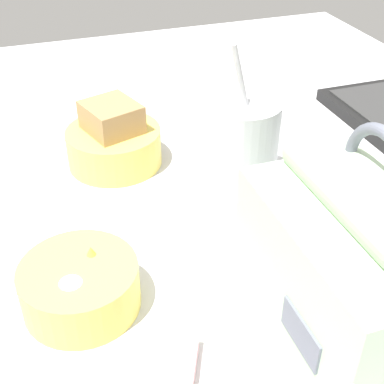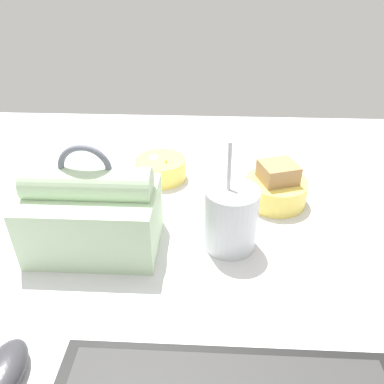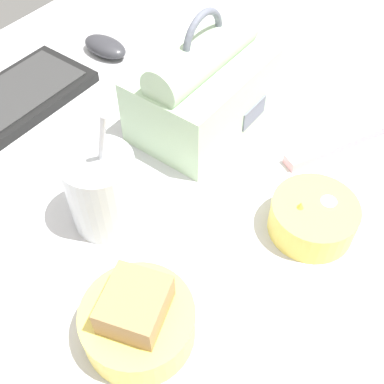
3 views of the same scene
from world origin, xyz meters
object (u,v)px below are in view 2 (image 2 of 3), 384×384
object	(u,v)px
computer_mouse	(2,373)
chopstick_case	(87,181)
soup_cup	(231,217)
lunch_bag	(93,213)
bento_bowl_sandwich	(276,188)
bento_bowl_snacks	(161,168)

from	to	relation	value
computer_mouse	chopstick_case	xyz separation A→B (cm)	(3.10, -44.97, -0.71)
soup_cup	computer_mouse	xyz separation A→B (cm)	(27.46, 26.31, -4.30)
lunch_bag	bento_bowl_sandwich	world-z (taller)	lunch_bag
lunch_bag	soup_cup	xyz separation A→B (cm)	(-22.88, -1.20, -0.92)
bento_bowl_snacks	computer_mouse	xyz separation A→B (cm)	(12.96, 48.75, -1.01)
bento_bowl_snacks	computer_mouse	size ratio (longest dim) A/B	1.22
bento_bowl_sandwich	bento_bowl_snacks	size ratio (longest dim) A/B	1.12
lunch_bag	soup_cup	size ratio (longest dim) A/B	1.15
bento_bowl_snacks	chopstick_case	world-z (taller)	bento_bowl_snacks
bento_bowl_sandwich	chopstick_case	world-z (taller)	bento_bowl_sandwich
bento_bowl_sandwich	chopstick_case	distance (cm)	40.68
bento_bowl_sandwich	computer_mouse	world-z (taller)	bento_bowl_sandwich
soup_cup	bento_bowl_sandwich	xyz separation A→B (cm)	(-9.78, -14.01, -2.57)
bento_bowl_snacks	chopstick_case	bearing A→B (deg)	13.22
lunch_bag	computer_mouse	bearing A→B (deg)	79.66
bento_bowl_sandwich	lunch_bag	bearing A→B (deg)	24.98
chopstick_case	bento_bowl_sandwich	bearing A→B (deg)	173.42
bento_bowl_snacks	chopstick_case	distance (cm)	16.59
soup_cup	computer_mouse	world-z (taller)	soup_cup
soup_cup	bento_bowl_sandwich	world-z (taller)	soup_cup
lunch_bag	bento_bowl_sandwich	bearing A→B (deg)	-155.02
soup_cup	bento_bowl_snacks	world-z (taller)	soup_cup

